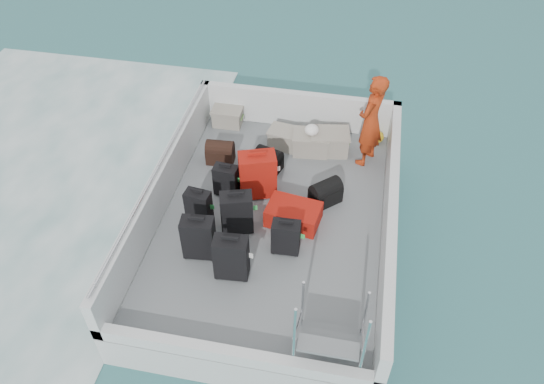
{
  "coord_description": "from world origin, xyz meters",
  "views": [
    {
      "loc": [
        1.08,
        -5.53,
        6.52
      ],
      "look_at": [
        -0.04,
        0.16,
        1.0
      ],
      "focal_mm": 35.0,
      "sensor_mm": 36.0,
      "label": 1
    }
  ],
  "objects_px": {
    "suitcase_8": "(294,214)",
    "suitcase_6": "(286,238)",
    "suitcase_0": "(199,238)",
    "crate_3": "(329,143)",
    "suitcase_4": "(237,213)",
    "crate_1": "(285,139)",
    "suitcase_1": "(199,207)",
    "suitcase_2": "(226,181)",
    "suitcase_3": "(231,258)",
    "passenger": "(371,121)",
    "suitcase_5": "(258,175)",
    "crate_0": "(228,117)",
    "crate_2": "(311,144)"
  },
  "relations": [
    {
      "from": "crate_3",
      "to": "passenger",
      "type": "bearing_deg",
      "value": -9.52
    },
    {
      "from": "suitcase_6",
      "to": "suitcase_0",
      "type": "bearing_deg",
      "value": -167.56
    },
    {
      "from": "crate_0",
      "to": "crate_1",
      "type": "bearing_deg",
      "value": -21.12
    },
    {
      "from": "suitcase_2",
      "to": "passenger",
      "type": "distance_m",
      "value": 2.53
    },
    {
      "from": "crate_1",
      "to": "suitcase_0",
      "type": "bearing_deg",
      "value": -105.63
    },
    {
      "from": "suitcase_5",
      "to": "suitcase_6",
      "type": "height_order",
      "value": "suitcase_5"
    },
    {
      "from": "suitcase_6",
      "to": "suitcase_5",
      "type": "bearing_deg",
      "value": 118.41
    },
    {
      "from": "suitcase_6",
      "to": "crate_1",
      "type": "distance_m",
      "value": 2.41
    },
    {
      "from": "suitcase_3",
      "to": "passenger",
      "type": "relative_size",
      "value": 0.43
    },
    {
      "from": "suitcase_6",
      "to": "crate_2",
      "type": "xyz_separation_m",
      "value": [
        0.04,
        2.3,
        -0.1
      ]
    },
    {
      "from": "suitcase_4",
      "to": "crate_0",
      "type": "relative_size",
      "value": 1.34
    },
    {
      "from": "suitcase_8",
      "to": "suitcase_3",
      "type": "bearing_deg",
      "value": 158.44
    },
    {
      "from": "suitcase_1",
      "to": "suitcase_5",
      "type": "xyz_separation_m",
      "value": [
        0.74,
        0.74,
        0.11
      ]
    },
    {
      "from": "suitcase_3",
      "to": "suitcase_5",
      "type": "height_order",
      "value": "suitcase_5"
    },
    {
      "from": "suitcase_8",
      "to": "crate_3",
      "type": "distance_m",
      "value": 1.81
    },
    {
      "from": "suitcase_2",
      "to": "suitcase_6",
      "type": "height_order",
      "value": "suitcase_6"
    },
    {
      "from": "suitcase_5",
      "to": "crate_2",
      "type": "relative_size",
      "value": 1.31
    },
    {
      "from": "suitcase_0",
      "to": "suitcase_5",
      "type": "distance_m",
      "value": 1.5
    },
    {
      "from": "crate_3",
      "to": "passenger",
      "type": "distance_m",
      "value": 0.91
    },
    {
      "from": "suitcase_2",
      "to": "crate_3",
      "type": "height_order",
      "value": "suitcase_2"
    },
    {
      "from": "suitcase_1",
      "to": "suitcase_2",
      "type": "bearing_deg",
      "value": 76.05
    },
    {
      "from": "suitcase_4",
      "to": "crate_3",
      "type": "bearing_deg",
      "value": 45.4
    },
    {
      "from": "crate_0",
      "to": "crate_1",
      "type": "relative_size",
      "value": 0.98
    },
    {
      "from": "crate_3",
      "to": "suitcase_4",
      "type": "bearing_deg",
      "value": -118.15
    },
    {
      "from": "suitcase_4",
      "to": "suitcase_5",
      "type": "relative_size",
      "value": 0.88
    },
    {
      "from": "suitcase_3",
      "to": "passenger",
      "type": "distance_m",
      "value": 3.3
    },
    {
      "from": "suitcase_0",
      "to": "passenger",
      "type": "bearing_deg",
      "value": 44.03
    },
    {
      "from": "suitcase_1",
      "to": "crate_1",
      "type": "bearing_deg",
      "value": 72.16
    },
    {
      "from": "suitcase_4",
      "to": "crate_1",
      "type": "xyz_separation_m",
      "value": [
        0.34,
        2.1,
        -0.18
      ]
    },
    {
      "from": "suitcase_3",
      "to": "crate_3",
      "type": "xyz_separation_m",
      "value": [
        0.99,
        2.94,
        -0.16
      ]
    },
    {
      "from": "suitcase_5",
      "to": "crate_0",
      "type": "xyz_separation_m",
      "value": [
        -0.94,
        1.73,
        -0.24
      ]
    },
    {
      "from": "suitcase_1",
      "to": "crate_0",
      "type": "bearing_deg",
      "value": 102.12
    },
    {
      "from": "suitcase_0",
      "to": "crate_3",
      "type": "xyz_separation_m",
      "value": [
        1.53,
        2.68,
        -0.16
      ]
    },
    {
      "from": "crate_0",
      "to": "suitcase_1",
      "type": "bearing_deg",
      "value": -85.36
    },
    {
      "from": "crate_2",
      "to": "suitcase_2",
      "type": "bearing_deg",
      "value": -131.94
    },
    {
      "from": "suitcase_1",
      "to": "crate_3",
      "type": "height_order",
      "value": "suitcase_1"
    },
    {
      "from": "suitcase_8",
      "to": "suitcase_6",
      "type": "bearing_deg",
      "value": -173.26
    },
    {
      "from": "suitcase_1",
      "to": "suitcase_4",
      "type": "height_order",
      "value": "suitcase_4"
    },
    {
      "from": "crate_2",
      "to": "passenger",
      "type": "height_order",
      "value": "passenger"
    },
    {
      "from": "suitcase_4",
      "to": "suitcase_6",
      "type": "distance_m",
      "value": 0.83
    },
    {
      "from": "suitcase_1",
      "to": "suitcase_8",
      "type": "xyz_separation_m",
      "value": [
        1.4,
        0.24,
        -0.13
      ]
    },
    {
      "from": "suitcase_1",
      "to": "suitcase_2",
      "type": "height_order",
      "value": "suitcase_1"
    },
    {
      "from": "suitcase_6",
      "to": "crate_3",
      "type": "bearing_deg",
      "value": 79.55
    },
    {
      "from": "suitcase_3",
      "to": "suitcase_8",
      "type": "xyz_separation_m",
      "value": [
        0.66,
        1.15,
        -0.2
      ]
    },
    {
      "from": "suitcase_3",
      "to": "crate_3",
      "type": "height_order",
      "value": "suitcase_3"
    },
    {
      "from": "suitcase_0",
      "to": "crate_1",
      "type": "relative_size",
      "value": 1.32
    },
    {
      "from": "suitcase_2",
      "to": "suitcase_0",
      "type": "bearing_deg",
      "value": -87.75
    },
    {
      "from": "suitcase_5",
      "to": "passenger",
      "type": "height_order",
      "value": "passenger"
    },
    {
      "from": "suitcase_3",
      "to": "suitcase_4",
      "type": "relative_size",
      "value": 1.02
    },
    {
      "from": "passenger",
      "to": "crate_3",
      "type": "bearing_deg",
      "value": -75.63
    }
  ]
}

